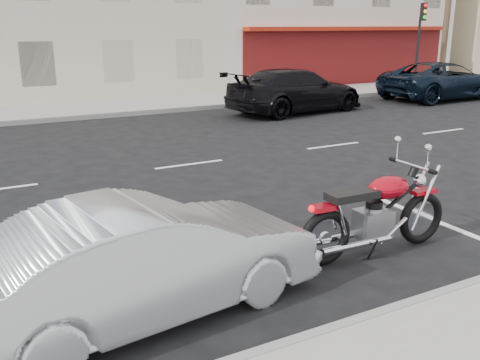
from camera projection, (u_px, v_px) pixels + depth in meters
The scene contains 9 objects.
ground at pixel (267, 154), 12.75m from camera, with size 120.00×120.00×0.00m, color black.
sidewalk_far at pixel (3, 115), 17.77m from camera, with size 80.00×3.40×0.15m, color gray.
curb_far at pixel (8, 123), 16.34m from camera, with size 80.00×0.12×0.16m, color gray.
traffic_light at pixel (420, 34), 25.25m from camera, with size 0.26×0.30×3.80m.
fire_hydrant at pixel (390, 78), 25.27m from camera, with size 0.20×0.20×0.72m.
motorcycle at pixel (424, 206), 7.44m from camera, with size 2.37×0.78×1.19m.
sedan_silver at pixel (145, 259), 5.55m from camera, with size 1.34×3.84×1.26m, color #B3B7BB.
suv_far at pixel (442, 81), 21.96m from camera, with size 2.52×5.47×1.52m, color black.
car_far at pixel (296, 91), 18.65m from camera, with size 2.14×5.25×1.52m, color black.
Camera 1 is at (-6.48, -10.60, 2.98)m, focal length 40.00 mm.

